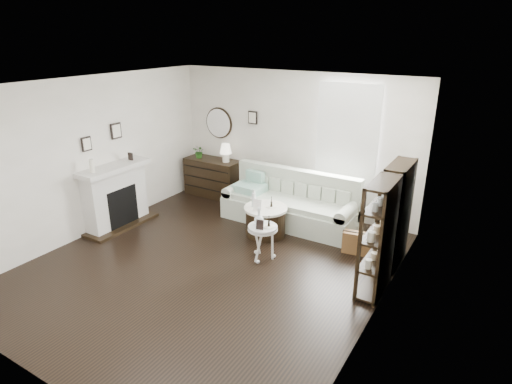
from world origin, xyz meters
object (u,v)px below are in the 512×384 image
Objects in this scene: pedestal_table at (263,229)px; drum_table at (266,221)px; dresser at (213,177)px; sofa at (290,206)px.

drum_table is at bearing 117.03° from pedestal_table.
dresser is 2.99m from pedestal_table.
sofa is 3.30× the size of drum_table.
sofa reaches higher than pedestal_table.
pedestal_table is (0.26, -1.47, 0.19)m from sofa.
drum_table is (-0.13, -0.71, -0.05)m from sofa.
sofa is at bearing 79.91° from drum_table.
dresser is at bearing 141.53° from pedestal_table.
pedestal_table is (0.39, -0.76, 0.25)m from drum_table.
dresser reaches higher than pedestal_table.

